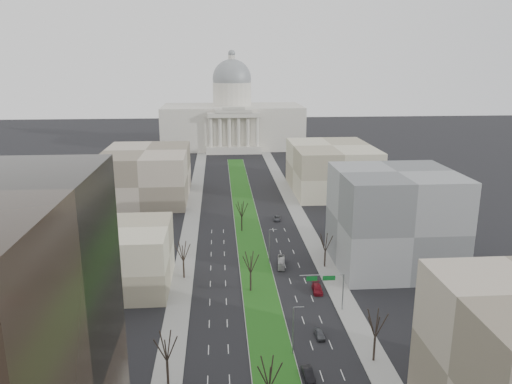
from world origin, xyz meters
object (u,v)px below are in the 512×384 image
car_grey_near (320,334)px  car_red (317,289)px  box_van (281,263)px  car_grey_far (277,218)px  car_black (308,374)px

car_grey_near → car_red: bearing=78.6°
car_grey_near → car_red: car_red is taller
box_van → car_grey_far: bearing=92.2°
car_red → car_black: bearing=-100.1°
car_grey_near → car_grey_far: bearing=88.1°
car_grey_near → car_red: (3.19, 18.50, 0.10)m
car_grey_near → car_black: size_ratio=0.88×
car_black → car_red: 31.29m
car_grey_near → car_black: 12.63m
car_black → car_grey_far: size_ratio=0.93×
car_grey_near → box_van: bearing=93.5°
car_red → box_van: bearing=116.5°
car_black → box_van: box_van is taller
car_red → car_grey_far: bearing=96.9°
box_van → car_black: bearing=-84.3°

